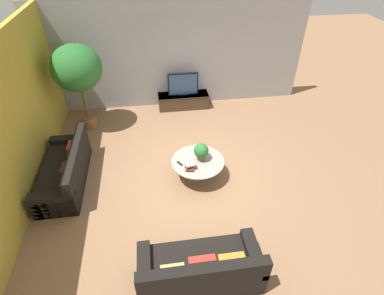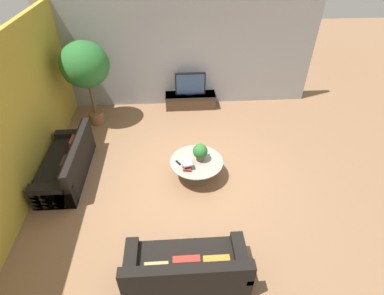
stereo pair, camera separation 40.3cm
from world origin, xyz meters
TOP-DOWN VIEW (x-y plane):
  - ground_plane at (0.00, 0.00)m, footprint 24.00×24.00m
  - back_wall_stone at (0.00, 3.26)m, footprint 7.40×0.12m
  - side_wall_left at (-3.26, 0.20)m, footprint 0.12×7.40m
  - media_console at (0.20, 2.94)m, footprint 1.48×0.50m
  - television at (0.20, 2.94)m, footprint 0.86×0.13m
  - coffee_table at (0.15, -0.09)m, footprint 1.13×1.13m
  - couch_by_wall at (-2.64, 0.15)m, footprint 0.84×2.01m
  - couch_near_entry at (-0.18, -2.44)m, footprint 1.87×0.84m
  - potted_palm_tall at (-2.43, 2.26)m, footprint 1.19×1.19m
  - potted_plant_tabletop at (0.22, -0.05)m, footprint 0.31×0.31m
  - book_stack at (-0.06, -0.29)m, footprint 0.25×0.28m
  - remote_black at (-0.24, -0.14)m, footprint 0.12×0.16m
  - remote_silver at (0.40, 0.16)m, footprint 0.13×0.15m

SIDE VIEW (x-z plane):
  - ground_plane at x=0.00m, z-range 0.00..0.00m
  - media_console at x=0.20m, z-range 0.01..0.43m
  - couch_by_wall at x=-2.64m, z-range -0.14..0.70m
  - couch_near_entry at x=-0.18m, z-range -0.13..0.71m
  - coffee_table at x=0.15m, z-range 0.09..0.55m
  - remote_black at x=-0.24m, z-range 0.45..0.47m
  - remote_silver at x=0.40m, z-range 0.45..0.47m
  - book_stack at x=-0.06m, z-range 0.46..0.61m
  - potted_plant_tabletop at x=0.22m, z-range 0.48..0.87m
  - television at x=0.20m, z-range 0.42..1.08m
  - back_wall_stone at x=0.00m, z-range 0.00..3.00m
  - side_wall_left at x=-3.26m, z-range 0.00..3.00m
  - potted_palm_tall at x=-2.43m, z-range 0.51..2.75m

